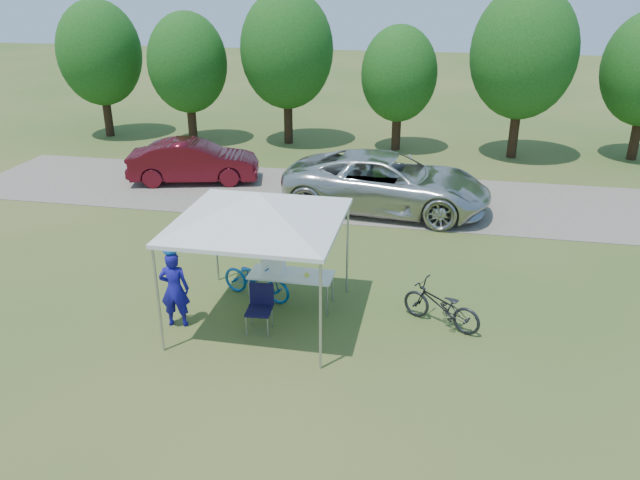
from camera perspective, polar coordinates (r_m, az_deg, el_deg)
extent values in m
plane|color=#2D5119|center=(12.94, -5.23, -7.15)|extent=(100.00, 100.00, 0.00)
cube|color=gray|center=(20.06, 1.12, 4.18)|extent=(24.00, 5.00, 0.02)
cylinder|color=#A5A5AA|center=(11.72, -14.57, -5.41)|extent=(0.05, 0.05, 2.10)
cylinder|color=#A5A5AA|center=(10.84, 0.04, -7.07)|extent=(0.05, 0.05, 2.10)
cylinder|color=#A5A5AA|center=(14.20, -9.52, 0.18)|extent=(0.05, 0.05, 2.10)
cylinder|color=#A5A5AA|center=(13.48, 2.52, -0.78)|extent=(0.05, 0.05, 2.10)
cube|color=silver|center=(12.01, -5.59, 1.71)|extent=(3.15, 3.15, 0.08)
pyramid|color=silver|center=(11.81, -5.70, 4.38)|extent=(4.53, 4.53, 0.55)
cylinder|color=#382314|center=(29.08, -18.84, 10.83)|extent=(0.36, 0.36, 1.89)
ellipsoid|color=#144711|center=(28.71, -19.51, 15.82)|extent=(3.46, 3.46, 4.32)
cylinder|color=#382314|center=(27.08, -11.61, 10.59)|extent=(0.36, 0.36, 1.75)
ellipsoid|color=#144711|center=(26.69, -12.03, 15.57)|extent=(3.20, 3.20, 4.00)
cylinder|color=#382314|center=(26.36, -2.92, 11.01)|extent=(0.36, 0.36, 2.03)
ellipsoid|color=#144711|center=(25.93, -3.05, 16.97)|extent=(3.71, 3.71, 4.64)
cylinder|color=#382314|center=(25.50, 6.99, 9.98)|extent=(0.36, 0.36, 1.61)
ellipsoid|color=#144711|center=(25.11, 7.23, 14.84)|extent=(2.94, 2.94, 3.68)
cylinder|color=#382314|center=(25.24, 17.32, 9.55)|extent=(0.36, 0.36, 2.10)
ellipsoid|color=#144711|center=(24.78, 18.12, 15.95)|extent=(3.84, 3.84, 4.80)
cylinder|color=#382314|center=(26.69, 26.89, 8.49)|extent=(0.36, 0.36, 1.82)
cube|color=white|center=(13.10, -2.65, -3.19)|extent=(1.76, 0.73, 0.04)
cylinder|color=#A5A5AA|center=(13.21, -6.45, -4.85)|extent=(0.04, 0.04, 0.68)
cylinder|color=#A5A5AA|center=(12.84, 0.66, -5.56)|extent=(0.04, 0.04, 0.68)
cylinder|color=#A5A5AA|center=(13.74, -5.68, -3.66)|extent=(0.04, 0.04, 0.68)
cylinder|color=#A5A5AA|center=(13.38, 1.15, -4.30)|extent=(0.04, 0.04, 0.68)
cube|color=black|center=(12.31, -5.61, -6.49)|extent=(0.51, 0.51, 0.04)
cube|color=black|center=(12.38, -5.35, -4.94)|extent=(0.48, 0.08, 0.48)
cylinder|color=#A5A5AA|center=(12.31, -6.80, -7.80)|extent=(0.02, 0.02, 0.42)
cylinder|color=#A5A5AA|center=(12.19, -4.89, -8.03)|extent=(0.02, 0.02, 0.42)
cylinder|color=#A5A5AA|center=(12.65, -6.22, -6.84)|extent=(0.02, 0.02, 0.42)
cylinder|color=#A5A5AA|center=(12.54, -4.35, -7.05)|extent=(0.02, 0.02, 0.42)
cube|color=white|center=(13.12, -4.27, -2.36)|extent=(0.46, 0.31, 0.31)
cube|color=white|center=(13.04, -4.30, -1.67)|extent=(0.48, 0.33, 0.04)
cylinder|color=yellow|center=(12.96, -1.22, -3.21)|extent=(0.09, 0.09, 0.07)
imported|color=#151191|center=(12.62, -13.16, -4.39)|extent=(0.64, 0.47, 1.60)
imported|color=#12529D|center=(13.56, -5.84, -3.56)|extent=(1.79, 1.09, 0.89)
imported|color=black|center=(12.68, 11.01, -5.90)|extent=(1.77, 1.29, 0.89)
imported|color=silver|center=(18.59, 6.16, 5.26)|extent=(6.26, 3.33, 1.68)
imported|color=#520D17|center=(21.57, -11.46, 7.07)|extent=(4.53, 2.51, 1.41)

